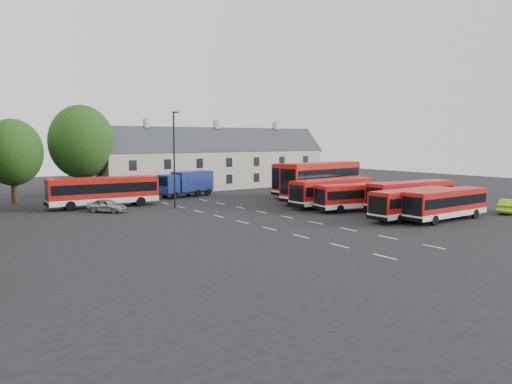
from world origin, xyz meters
TOP-DOWN VIEW (x-y plane):
  - ground at (0.00, 0.00)m, footprint 140.00×140.00m
  - lane_markings at (2.50, 2.00)m, footprint 5.15×33.80m
  - terrace_houses at (14.00, 30.00)m, footprint 35.70×7.13m
  - bus_row_a at (15.45, -7.74)m, footprint 9.89×2.49m
  - bus_row_b at (13.52, -5.53)m, footprint 9.85×2.71m
  - bus_row_c at (18.04, -1.95)m, footprint 10.67×3.00m
  - bus_row_d at (13.82, 1.11)m, footprint 9.93×3.81m
  - bus_row_e at (13.66, 4.99)m, footprint 10.70×3.05m
  - bus_dd_south at (15.21, 8.38)m, footprint 11.48×3.99m
  - bus_dd_north at (18.24, 13.77)m, footprint 10.51×2.69m
  - bus_north at (-6.82, 18.61)m, footprint 11.57×3.42m
  - box_truck at (5.13, 22.51)m, footprint 7.61×3.73m
  - silver_car at (-7.78, 14.77)m, footprint 3.68×4.11m
  - lime_car at (24.62, -8.71)m, footprint 4.50×2.61m
  - lamppost at (-0.93, 13.46)m, footprint 0.71×0.41m

SIDE VIEW (x-z plane):
  - ground at x=0.00m, z-range 0.00..0.00m
  - lane_markings at x=2.50m, z-range 0.00..0.01m
  - silver_car at x=-7.78m, z-range 0.00..1.35m
  - lime_car at x=24.62m, z-range 0.00..1.40m
  - bus_row_d at x=13.82m, z-range 0.28..3.02m
  - bus_row_b at x=13.52m, z-range 0.28..3.04m
  - bus_row_a at x=15.45m, z-range 0.28..3.07m
  - box_truck at x=5.13m, z-range 0.20..3.39m
  - bus_row_c at x=18.04m, z-range 0.30..3.29m
  - bus_row_e at x=13.66m, z-range 0.30..3.29m
  - bus_north at x=-6.82m, z-range 0.33..3.55m
  - bus_dd_north at x=18.24m, z-range 0.30..4.58m
  - bus_dd_south at x=15.21m, z-range 0.32..4.93m
  - terrace_houses at x=14.00m, z-range -1.17..8.89m
  - lamppost at x=-0.93m, z-range 0.34..10.50m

